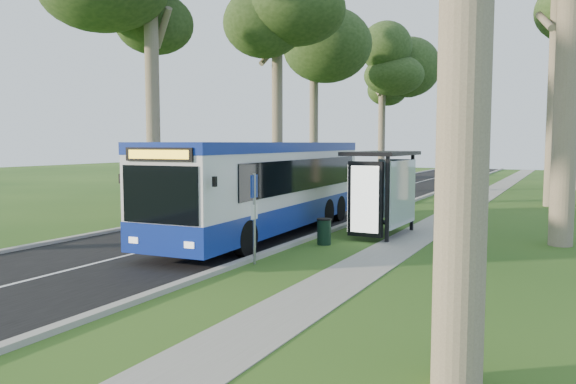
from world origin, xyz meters
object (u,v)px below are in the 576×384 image
bus_stop_sign (254,208)px  litter_bin (324,231)px  bus_shelter (381,177)px  car_silver (377,170)px  bus (267,187)px  car_white (354,174)px

bus_stop_sign → litter_bin: bus_stop_sign is taller
bus_shelter → car_silver: bearing=109.5°
bus → bus_shelter: bearing=16.7°
bus_stop_sign → car_white: 30.78m
bus_shelter → car_white: bus_shelter is taller
bus → litter_bin: bus is taller
bus_stop_sign → car_silver: 37.39m
car_white → car_silver: car_silver is taller
bus → car_silver: bearing=98.5°
car_white → bus: bearing=-53.4°
bus → car_white: size_ratio=2.84×
bus → litter_bin: 2.98m
bus → bus_stop_sign: (2.05, -4.39, -0.16)m
bus_shelter → bus: bearing=-159.2°
bus_shelter → litter_bin: size_ratio=4.13×
bus_shelter → bus_stop_sign: bearing=-105.0°
litter_bin → car_silver: size_ratio=0.18×
bus_stop_sign → car_white: (-8.21, 29.65, -0.78)m
bus → litter_bin: bearing=-21.9°
bus → bus_stop_sign: size_ratio=5.09×
car_white → litter_bin: bearing=-48.7°
bus → litter_bin: size_ratio=14.78×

